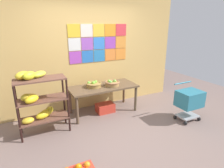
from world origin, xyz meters
The scene contains 8 objects.
ground centered at (0.00, 0.00, 0.00)m, with size 9.02×9.02×0.00m, color #77625B.
back_wall_with_art centered at (0.00, 1.54, 1.33)m, with size 4.72×0.07×2.64m.
banana_shelf_unit centered at (-1.32, 0.78, 0.72)m, with size 0.90×0.51×1.24m.
display_table centered at (0.12, 1.06, 0.57)m, with size 1.57×0.68×0.65m.
fruit_basket_back_left centered at (-0.09, 1.11, 0.71)m, with size 0.35×0.35×0.14m.
fruit_basket_left centered at (0.32, 0.99, 0.71)m, with size 0.34×0.34×0.15m.
produce_crate_under_table centered at (0.15, 1.04, 0.11)m, with size 0.41×0.28×0.21m, color red.
shopping_cart centered at (1.61, -0.13, 0.47)m, with size 0.51×0.44×0.81m.
Camera 1 is at (-1.54, -2.71, 2.04)m, focal length 30.16 mm.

